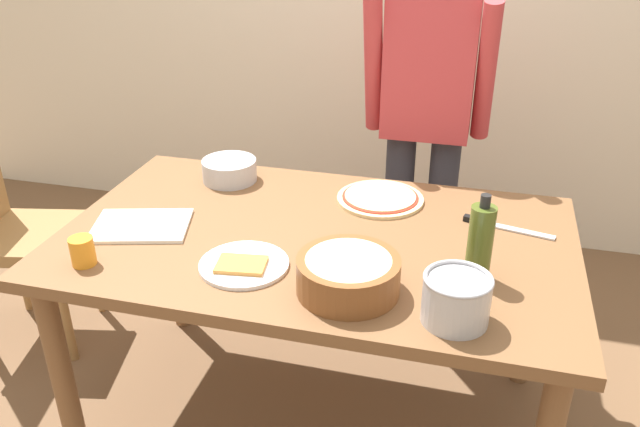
{
  "coord_description": "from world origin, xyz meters",
  "views": [
    {
      "loc": [
        0.46,
        -1.72,
        1.74
      ],
      "look_at": [
        0.0,
        0.05,
        0.81
      ],
      "focal_mm": 36.32,
      "sensor_mm": 36.0,
      "label": 1
    }
  ],
  "objects_px": {
    "person_cook": "(426,113)",
    "pizza_raw_on_board": "(380,198)",
    "dining_table": "(316,259)",
    "plate_with_slice": "(244,265)",
    "cup_orange": "(83,251)",
    "popcorn_bowl": "(348,272)",
    "steel_pot": "(456,298)",
    "olive_oil_bottle": "(480,242)",
    "mixing_bowl_steel": "(229,170)",
    "chef_knife": "(497,225)",
    "chair_wooden_left": "(8,222)",
    "cutting_board_white": "(141,226)"
  },
  "relations": [
    {
      "from": "plate_with_slice",
      "to": "dining_table",
      "type": "bearing_deg",
      "value": 57.56
    },
    {
      "from": "cup_orange",
      "to": "plate_with_slice",
      "type": "bearing_deg",
      "value": 12.55
    },
    {
      "from": "person_cook",
      "to": "popcorn_bowl",
      "type": "xyz_separation_m",
      "value": [
        -0.08,
        -1.04,
        -0.12
      ]
    },
    {
      "from": "dining_table",
      "to": "person_cook",
      "type": "relative_size",
      "value": 0.99
    },
    {
      "from": "plate_with_slice",
      "to": "chef_knife",
      "type": "xyz_separation_m",
      "value": [
        0.7,
        0.44,
        -0.0
      ]
    },
    {
      "from": "pizza_raw_on_board",
      "to": "steel_pot",
      "type": "relative_size",
      "value": 1.73
    },
    {
      "from": "dining_table",
      "to": "olive_oil_bottle",
      "type": "xyz_separation_m",
      "value": [
        0.5,
        -0.13,
        0.2
      ]
    },
    {
      "from": "pizza_raw_on_board",
      "to": "olive_oil_bottle",
      "type": "distance_m",
      "value": 0.55
    },
    {
      "from": "olive_oil_bottle",
      "to": "chef_knife",
      "type": "distance_m",
      "value": 0.34
    },
    {
      "from": "dining_table",
      "to": "popcorn_bowl",
      "type": "bearing_deg",
      "value": -59.76
    },
    {
      "from": "chair_wooden_left",
      "to": "cup_orange",
      "type": "xyz_separation_m",
      "value": [
        0.72,
        -0.51,
        0.26
      ]
    },
    {
      "from": "olive_oil_bottle",
      "to": "mixing_bowl_steel",
      "type": "bearing_deg",
      "value": 153.71
    },
    {
      "from": "popcorn_bowl",
      "to": "mixing_bowl_steel",
      "type": "bearing_deg",
      "value": 133.78
    },
    {
      "from": "chair_wooden_left",
      "to": "plate_with_slice",
      "type": "height_order",
      "value": "chair_wooden_left"
    },
    {
      "from": "popcorn_bowl",
      "to": "cutting_board_white",
      "type": "relative_size",
      "value": 0.93
    },
    {
      "from": "person_cook",
      "to": "steel_pot",
      "type": "xyz_separation_m",
      "value": [
        0.2,
        -1.1,
        -0.11
      ]
    },
    {
      "from": "chef_knife",
      "to": "popcorn_bowl",
      "type": "bearing_deg",
      "value": -128.67
    },
    {
      "from": "popcorn_bowl",
      "to": "chef_knife",
      "type": "distance_m",
      "value": 0.62
    },
    {
      "from": "chair_wooden_left",
      "to": "steel_pot",
      "type": "xyz_separation_m",
      "value": [
        1.77,
        -0.52,
        0.29
      ]
    },
    {
      "from": "chair_wooden_left",
      "to": "olive_oil_bottle",
      "type": "xyz_separation_m",
      "value": [
        1.82,
        -0.3,
        0.33
      ]
    },
    {
      "from": "olive_oil_bottle",
      "to": "cup_orange",
      "type": "xyz_separation_m",
      "value": [
        -1.1,
        -0.21,
        -0.07
      ]
    },
    {
      "from": "pizza_raw_on_board",
      "to": "cup_orange",
      "type": "relative_size",
      "value": 3.54
    },
    {
      "from": "plate_with_slice",
      "to": "popcorn_bowl",
      "type": "relative_size",
      "value": 0.93
    },
    {
      "from": "mixing_bowl_steel",
      "to": "olive_oil_bottle",
      "type": "xyz_separation_m",
      "value": [
        0.92,
        -0.45,
        0.07
      ]
    },
    {
      "from": "steel_pot",
      "to": "cutting_board_white",
      "type": "height_order",
      "value": "steel_pot"
    },
    {
      "from": "steel_pot",
      "to": "cutting_board_white",
      "type": "relative_size",
      "value": 0.58
    },
    {
      "from": "person_cook",
      "to": "olive_oil_bottle",
      "type": "bearing_deg",
      "value": -74.29
    },
    {
      "from": "steel_pot",
      "to": "cup_orange",
      "type": "relative_size",
      "value": 2.04
    },
    {
      "from": "plate_with_slice",
      "to": "person_cook",
      "type": "bearing_deg",
      "value": 68.07
    },
    {
      "from": "popcorn_bowl",
      "to": "cutting_board_white",
      "type": "bearing_deg",
      "value": 165.35
    },
    {
      "from": "pizza_raw_on_board",
      "to": "cutting_board_white",
      "type": "height_order",
      "value": "pizza_raw_on_board"
    },
    {
      "from": "pizza_raw_on_board",
      "to": "chef_knife",
      "type": "xyz_separation_m",
      "value": [
        0.4,
        -0.1,
        -0.0
      ]
    },
    {
      "from": "mixing_bowl_steel",
      "to": "chef_knife",
      "type": "xyz_separation_m",
      "value": [
        0.97,
        -0.13,
        -0.03
      ]
    },
    {
      "from": "plate_with_slice",
      "to": "cutting_board_white",
      "type": "xyz_separation_m",
      "value": [
        -0.4,
        0.14,
        -0.0
      ]
    },
    {
      "from": "cup_orange",
      "to": "chef_knife",
      "type": "relative_size",
      "value": 0.29
    },
    {
      "from": "cup_orange",
      "to": "popcorn_bowl",
      "type": "bearing_deg",
      "value": 4.18
    },
    {
      "from": "chair_wooden_left",
      "to": "chef_knife",
      "type": "distance_m",
      "value": 1.88
    },
    {
      "from": "popcorn_bowl",
      "to": "olive_oil_bottle",
      "type": "bearing_deg",
      "value": 25.22
    },
    {
      "from": "person_cook",
      "to": "chef_knife",
      "type": "relative_size",
      "value": 5.62
    },
    {
      "from": "pizza_raw_on_board",
      "to": "cutting_board_white",
      "type": "xyz_separation_m",
      "value": [
        -0.71,
        -0.39,
        -0.0
      ]
    },
    {
      "from": "chair_wooden_left",
      "to": "steel_pot",
      "type": "relative_size",
      "value": 5.48
    },
    {
      "from": "plate_with_slice",
      "to": "cutting_board_white",
      "type": "bearing_deg",
      "value": 160.39
    },
    {
      "from": "dining_table",
      "to": "pizza_raw_on_board",
      "type": "height_order",
      "value": "pizza_raw_on_board"
    },
    {
      "from": "dining_table",
      "to": "popcorn_bowl",
      "type": "height_order",
      "value": "popcorn_bowl"
    },
    {
      "from": "steel_pot",
      "to": "cup_orange",
      "type": "height_order",
      "value": "steel_pot"
    },
    {
      "from": "popcorn_bowl",
      "to": "chef_knife",
      "type": "relative_size",
      "value": 0.97
    },
    {
      "from": "person_cook",
      "to": "pizza_raw_on_board",
      "type": "height_order",
      "value": "person_cook"
    },
    {
      "from": "person_cook",
      "to": "chair_wooden_left",
      "type": "distance_m",
      "value": 1.72
    },
    {
      "from": "person_cook",
      "to": "dining_table",
      "type": "bearing_deg",
      "value": -108.21
    },
    {
      "from": "plate_with_slice",
      "to": "olive_oil_bottle",
      "type": "xyz_separation_m",
      "value": [
        0.65,
        0.11,
        0.11
      ]
    }
  ]
}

